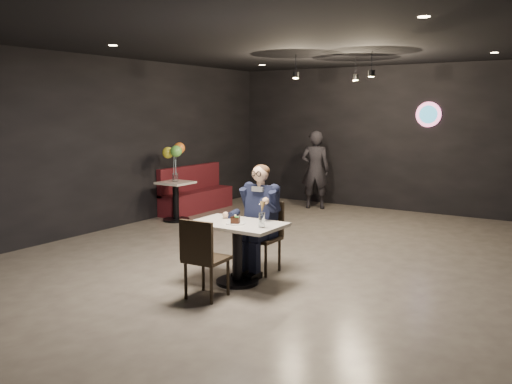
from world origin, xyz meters
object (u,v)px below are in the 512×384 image
Objects in this scene: chair_near at (207,257)px; balloon_vase at (175,177)px; seated_man at (261,218)px; sundae_glass at (262,220)px; main_table at (237,253)px; chair_far at (261,237)px; side_table at (176,202)px; booth_bench at (197,189)px; passerby at (315,170)px.

balloon_vase is at bearing 131.89° from chair_near.
sundae_glass is (0.38, -0.60, 0.11)m from seated_man.
main_table is 0.56m from chair_far.
booth_bench is at bearing 106.70° from side_table.
seated_man is at bearing 90.00° from main_table.
seated_man is 4.79m from passerby.
passerby reaches higher than chair_far.
chair_near is 0.49× the size of booth_bench.
main_table is at bearing 85.74° from passerby.
seated_man is 8.71× the size of sundae_glass.
seated_man is at bearing -31.50° from balloon_vase.
seated_man reaches higher than chair_near.
sundae_glass is 4.34m from side_table.
chair_near reaches higher than side_table.
sundae_glass is (0.38, 0.55, 0.37)m from chair_near.
passerby reaches higher than main_table.
sundae_glass is at bearing -57.53° from seated_man.
sundae_glass is 0.23× the size of side_table.
balloon_vase is at bearing 144.36° from sundae_glass.
side_table is 0.43× the size of passerby.
seated_man is at bearing 86.29° from chair_near.
main_table is at bearing 86.29° from chair_near.
passerby is (1.62, 2.63, -0.00)m from balloon_vase.
booth_bench is 11.59× the size of balloon_vase.
main_table is 1.53× the size of side_table.
chair_far is at bearing -31.50° from balloon_vase.
seated_man is 3.67m from balloon_vase.
main_table is 4.01m from balloon_vase.
passerby reaches higher than seated_man.
sundae_glass is 0.10× the size of passerby.
booth_bench is (-3.42, 2.91, -0.25)m from seated_man.
booth_bench is (-3.81, 3.51, -0.36)m from sundae_glass.
side_table is at bearing 148.50° from seated_man.
passerby is at bearing 58.41° from balloon_vase.
main_table is 3.98m from side_table.
booth_bench is at bearing 134.66° from main_table.
booth_bench reaches higher than chair_far.
balloon_vase is 0.10× the size of passerby.
sundae_glass reaches higher than main_table.
side_table is (0.30, -1.00, -0.11)m from booth_bench.
chair_far is 0.55× the size of passerby.
chair_far is at bearing -31.50° from side_table.
balloon_vase is (-3.12, 3.06, 0.37)m from chair_near.
passerby reaches higher than side_table.
chair_near is at bearing -44.39° from balloon_vase.
chair_far is at bearing 122.47° from sundae_glass.
side_table is at bearing -73.30° from booth_bench.
sundae_glass is 5.48m from passerby.
seated_man is at bearing 87.61° from passerby.
seated_man is 0.72m from sundae_glass.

